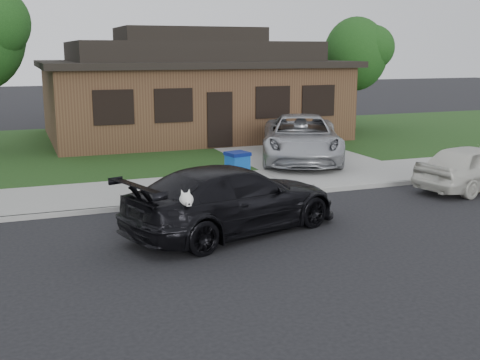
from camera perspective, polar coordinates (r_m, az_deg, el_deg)
name	(u,v)px	position (r m, az deg, el deg)	size (l,w,h in m)	color
ground	(208,249)	(11.85, -3.07, -6.59)	(120.00, 120.00, 0.00)	black
sidewalk	(152,192)	(16.49, -8.36, -1.10)	(60.00, 3.00, 0.12)	gray
curb	(165,205)	(15.07, -7.13, -2.33)	(60.00, 0.12, 0.12)	gray
lawn	(107,148)	(24.23, -12.47, 2.99)	(60.00, 13.00, 0.13)	#193814
driveway	(278,151)	(23.03, 3.61, 2.80)	(4.50, 13.00, 0.14)	gray
sedan	(233,199)	(12.77, -0.70, -1.83)	(5.32, 3.46, 1.43)	black
minivan	(301,138)	(20.55, 5.83, 3.99)	(2.55, 5.52, 1.53)	#ACAEB3
white_compact	(474,167)	(17.93, 21.35, 1.16)	(1.52, 3.79, 1.29)	silver
recycling_bin	(237,169)	(16.68, -0.24, 1.08)	(0.68, 0.68, 0.95)	#0E479F
house	(190,90)	(26.79, -4.74, 8.54)	(12.60, 8.60, 4.65)	#422B1C
tree_1	(359,53)	(29.51, 11.25, 11.76)	(3.15, 3.00, 5.25)	#332114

